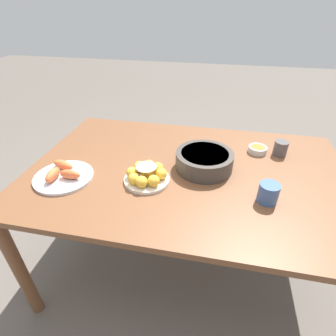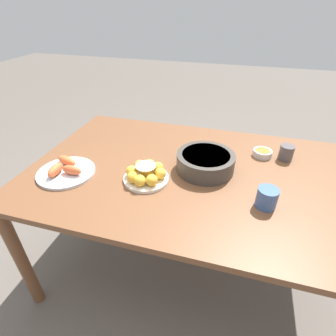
{
  "view_description": "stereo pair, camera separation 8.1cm",
  "coord_description": "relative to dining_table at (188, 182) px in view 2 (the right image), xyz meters",
  "views": [
    {
      "loc": [
        0.12,
        -1.1,
        1.46
      ],
      "look_at": [
        -0.09,
        -0.07,
        0.77
      ],
      "focal_mm": 28.0,
      "sensor_mm": 36.0,
      "label": 1
    },
    {
      "loc": [
        0.2,
        -1.08,
        1.46
      ],
      "look_at": [
        -0.09,
        -0.07,
        0.77
      ],
      "focal_mm": 28.0,
      "sensor_mm": 36.0,
      "label": 2
    }
  ],
  "objects": [
    {
      "name": "cake_plate",
      "position": [
        -0.18,
        -0.14,
        0.11
      ],
      "size": [
        0.21,
        0.21,
        0.09
      ],
      "color": "silver",
      "rests_on": "dining_table"
    },
    {
      "name": "cup_near",
      "position": [
        0.36,
        -0.18,
        0.12
      ],
      "size": [
        0.08,
        0.08,
        0.09
      ],
      "color": "#38568E",
      "rests_on": "dining_table"
    },
    {
      "name": "cup_far",
      "position": [
        0.47,
        0.24,
        0.12
      ],
      "size": [
        0.07,
        0.07,
        0.08
      ],
      "color": "#4C4747",
      "rests_on": "dining_table"
    },
    {
      "name": "seafood_platter",
      "position": [
        -0.57,
        -0.19,
        0.09
      ],
      "size": [
        0.28,
        0.28,
        0.06
      ],
      "color": "silver",
      "rests_on": "dining_table"
    },
    {
      "name": "sauce_bowl",
      "position": [
        0.36,
        0.25,
        0.1
      ],
      "size": [
        0.1,
        0.1,
        0.03
      ],
      "color": "beige",
      "rests_on": "dining_table"
    },
    {
      "name": "serving_bowl",
      "position": [
        0.08,
        0.03,
        0.12
      ],
      "size": [
        0.29,
        0.29,
        0.09
      ],
      "color": "#3D3833",
      "rests_on": "dining_table"
    },
    {
      "name": "ground_plane",
      "position": [
        0.0,
        0.0,
        -0.65
      ],
      "size": [
        12.0,
        12.0,
        0.0
      ],
      "primitive_type": "plane",
      "color": "#5B544C"
    },
    {
      "name": "dining_table",
      "position": [
        0.0,
        0.0,
        0.0
      ],
      "size": [
        1.59,
        1.03,
        0.73
      ],
      "color": "brown",
      "rests_on": "ground_plane"
    }
  ]
}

